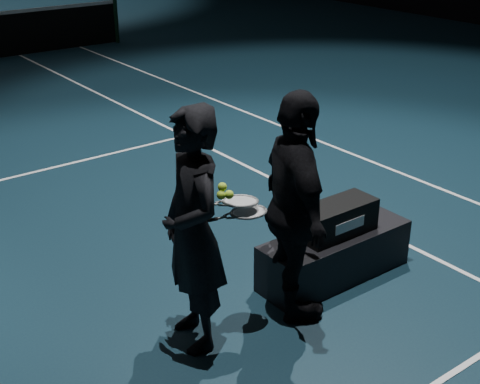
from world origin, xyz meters
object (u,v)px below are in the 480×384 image
at_px(racket_bag, 337,219).
at_px(player_bench, 334,255).
at_px(racket_upper, 240,201).
at_px(player_a, 193,231).
at_px(player_b, 295,209).
at_px(racket_lower, 249,212).
at_px(tennis_balls, 224,192).

bearing_deg(racket_bag, player_bench, 0.00).
height_order(racket_bag, racket_upper, racket_upper).
relative_size(player_a, player_b, 1.00).
bearing_deg(player_a, racket_upper, 96.32).
xyz_separation_m(player_bench, racket_bag, (0.00, 0.00, 0.36)).
bearing_deg(racket_lower, tennis_balls, 178.53).
bearing_deg(player_bench, racket_bag, 0.00).
xyz_separation_m(player_bench, player_a, (-1.50, -0.02, 0.72)).
relative_size(player_b, racket_lower, 2.77).
bearing_deg(player_a, tennis_balls, 91.73).
height_order(player_bench, racket_lower, racket_lower).
height_order(player_bench, racket_bag, racket_bag).
bearing_deg(player_bench, tennis_balls, -176.89).
bearing_deg(racket_upper, tennis_balls, -170.43).
height_order(player_b, tennis_balls, player_b).
bearing_deg(tennis_balls, racket_upper, 1.97).
distance_m(player_bench, player_b, 1.00).
relative_size(player_bench, racket_lower, 2.14).
bearing_deg(player_bench, racket_upper, -176.76).
distance_m(racket_bag, racket_upper, 1.21).
height_order(racket_upper, tennis_balls, tennis_balls).
xyz_separation_m(racket_lower, racket_upper, (-0.04, 0.05, 0.08)).
bearing_deg(player_bench, player_a, -179.15).
bearing_deg(player_b, racket_lower, 100.94).
bearing_deg(racket_lower, player_a, 180.00).
height_order(player_bench, tennis_balls, tennis_balls).
height_order(player_a, racket_lower, player_a).
relative_size(player_bench, player_a, 0.77).
xyz_separation_m(player_b, tennis_balls, (-0.58, 0.12, 0.25)).
distance_m(player_b, tennis_balls, 0.65).
bearing_deg(tennis_balls, player_a, 169.53).
relative_size(player_bench, racket_bag, 2.00).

